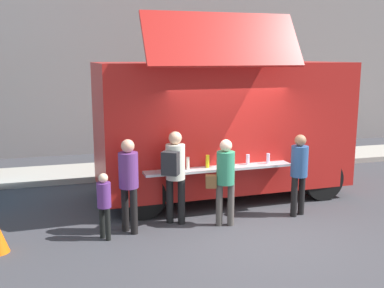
{
  "coord_description": "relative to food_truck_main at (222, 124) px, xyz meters",
  "views": [
    {
      "loc": [
        -3.13,
        -7.11,
        3.13
      ],
      "look_at": [
        -0.55,
        1.92,
        1.3
      ],
      "focal_mm": 42.53,
      "sensor_mm": 36.0,
      "label": 1
    }
  ],
  "objects": [
    {
      "name": "curb_strip",
      "position": [
        -4.0,
        2.62,
        -1.55
      ],
      "size": [
        28.0,
        1.6,
        0.15
      ],
      "primitive_type": "cube",
      "color": "#9E998E",
      "rests_on": "ground"
    },
    {
      "name": "customer_front_ordering",
      "position": [
        -0.59,
        -1.81,
        -0.66
      ],
      "size": [
        0.54,
        0.33,
        1.64
      ],
      "rotation": [
        0.0,
        0.0,
        1.33
      ],
      "color": "#504A45",
      "rests_on": "ground"
    },
    {
      "name": "trash_bin",
      "position": [
        3.63,
        2.32,
        -1.12
      ],
      "size": [
        0.6,
        0.6,
        1.03
      ],
      "primitive_type": "cylinder",
      "color": "#2B6638",
      "rests_on": "ground"
    },
    {
      "name": "customer_mid_with_backpack",
      "position": [
        -1.46,
        -1.48,
        -0.55
      ],
      "size": [
        0.5,
        0.57,
        1.77
      ],
      "rotation": [
        0.0,
        0.0,
        1.0
      ],
      "color": "black",
      "rests_on": "ground"
    },
    {
      "name": "ground_plane",
      "position": [
        -0.26,
        -2.3,
        -1.63
      ],
      "size": [
        60.0,
        60.0,
        0.0
      ],
      "primitive_type": "plane",
      "color": "#38383D"
    },
    {
      "name": "customer_extra_browsing",
      "position": [
        1.0,
        -1.69,
        -0.65
      ],
      "size": [
        0.33,
        0.33,
        1.63
      ],
      "rotation": [
        0.0,
        0.0,
        1.91
      ],
      "color": "black",
      "rests_on": "ground"
    },
    {
      "name": "food_truck_main",
      "position": [
        0.0,
        0.0,
        0.0
      ],
      "size": [
        5.48,
        3.05,
        3.93
      ],
      "rotation": [
        0.0,
        0.0,
        0.03
      ],
      "color": "red",
      "rests_on": "ground"
    },
    {
      "name": "child_near_queue",
      "position": [
        -2.79,
        -1.86,
        -0.93
      ],
      "size": [
        0.24,
        0.24,
        1.18
      ],
      "rotation": [
        0.0,
        0.0,
        0.59
      ],
      "color": "black",
      "rests_on": "ground"
    },
    {
      "name": "building_behind",
      "position": [
        -3.0,
        6.52,
        2.98
      ],
      "size": [
        32.0,
        2.4,
        9.22
      ],
      "primitive_type": "cube",
      "color": "gray",
      "rests_on": "ground"
    },
    {
      "name": "customer_rear_waiting",
      "position": [
        -2.34,
        -1.66,
        -0.61
      ],
      "size": [
        0.35,
        0.35,
        1.7
      ],
      "rotation": [
        0.0,
        0.0,
        0.62
      ],
      "color": "black",
      "rests_on": "ground"
    }
  ]
}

